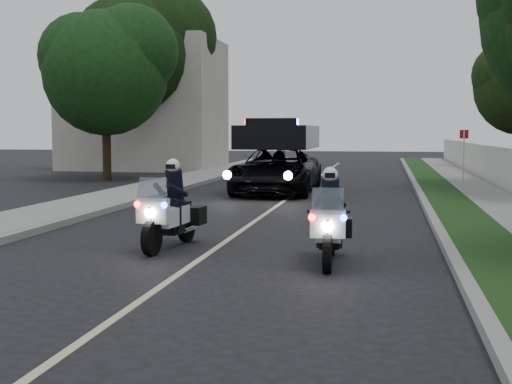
% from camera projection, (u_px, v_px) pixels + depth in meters
% --- Properties ---
extents(ground, '(120.00, 120.00, 0.00)m').
position_uv_depth(ground, '(191.00, 266.00, 11.00)').
color(ground, black).
rests_on(ground, ground).
extents(curb_right, '(0.20, 60.00, 0.15)m').
position_uv_depth(curb_right, '(424.00, 202.00, 20.03)').
color(curb_right, gray).
rests_on(curb_right, ground).
extents(grass_verge, '(1.20, 60.00, 0.16)m').
position_uv_depth(grass_verge, '(449.00, 202.00, 19.90)').
color(grass_verge, '#193814').
rests_on(grass_verge, ground).
extents(sidewalk_right, '(1.40, 60.00, 0.16)m').
position_uv_depth(sidewalk_right, '(497.00, 203.00, 19.66)').
color(sidewalk_right, gray).
rests_on(sidewalk_right, ground).
extents(curb_left, '(0.20, 60.00, 0.15)m').
position_uv_depth(curb_left, '(152.00, 197.00, 21.53)').
color(curb_left, gray).
rests_on(curb_left, ground).
extents(sidewalk_left, '(2.00, 60.00, 0.16)m').
position_uv_depth(sidewalk_left, '(119.00, 196.00, 21.74)').
color(sidewalk_left, gray).
rests_on(sidewalk_left, ground).
extents(building_far, '(8.00, 6.00, 7.00)m').
position_uv_depth(building_far, '(145.00, 105.00, 37.97)').
color(building_far, '#A8A396').
rests_on(building_far, ground).
extents(lane_marking, '(0.12, 50.00, 0.01)m').
position_uv_depth(lane_marking, '(283.00, 202.00, 20.79)').
color(lane_marking, '#BFB78C').
rests_on(lane_marking, ground).
extents(police_moto_left, '(0.86, 1.97, 1.63)m').
position_uv_depth(police_moto_left, '(171.00, 248.00, 12.63)').
color(police_moto_left, silver).
rests_on(police_moto_left, ground).
extents(police_moto_right, '(0.72, 1.85, 1.55)m').
position_uv_depth(police_moto_right, '(329.00, 263.00, 11.21)').
color(police_moto_right, silver).
rests_on(police_moto_right, ground).
extents(police_suv, '(2.61, 5.57, 2.70)m').
position_uv_depth(police_suv, '(277.00, 193.00, 23.54)').
color(police_suv, black).
rests_on(police_suv, ground).
extents(bicycle, '(0.63, 1.79, 0.93)m').
position_uv_depth(bicycle, '(279.00, 171.00, 35.89)').
color(bicycle, black).
rests_on(bicycle, ground).
extents(cyclist, '(0.60, 0.41, 1.65)m').
position_uv_depth(cyclist, '(279.00, 171.00, 35.89)').
color(cyclist, black).
rests_on(cyclist, ground).
extents(sign_post, '(0.41, 0.41, 2.21)m').
position_uv_depth(sign_post, '(463.00, 184.00, 27.43)').
color(sign_post, red).
rests_on(sign_post, ground).
extents(tree_left_near, '(6.60, 6.60, 8.79)m').
position_uv_depth(tree_left_near, '(107.00, 180.00, 29.63)').
color(tree_left_near, '#163E14').
rests_on(tree_left_near, ground).
extents(tree_left_far, '(8.04, 8.04, 11.32)m').
position_uv_depth(tree_left_far, '(144.00, 170.00, 36.97)').
color(tree_left_far, black).
rests_on(tree_left_far, ground).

